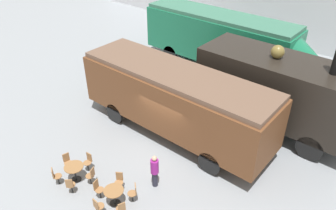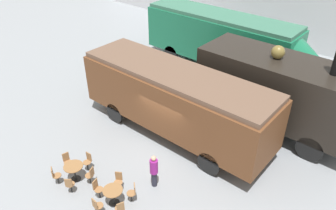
# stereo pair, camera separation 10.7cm
# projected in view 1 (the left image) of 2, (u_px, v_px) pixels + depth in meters

# --- Properties ---
(ground_plane) EXTENTS (80.00, 80.00, 0.00)m
(ground_plane) POSITION_uv_depth(u_px,v_px,m) (164.00, 145.00, 15.97)
(ground_plane) COLOR gray
(streamlined_locomotive) EXTENTS (12.56, 2.64, 3.83)m
(streamlined_locomotive) POSITION_uv_depth(u_px,v_px,m) (229.00, 40.00, 21.53)
(streamlined_locomotive) COLOR #196B47
(streamlined_locomotive) RESTS_ON ground_plane
(steam_locomotive) EXTENTS (7.97, 2.90, 5.92)m
(steam_locomotive) POSITION_uv_depth(u_px,v_px,m) (279.00, 88.00, 16.07)
(steam_locomotive) COLOR black
(steam_locomotive) RESTS_ON ground_plane
(passenger_coach_wooden) EXTENTS (10.00, 2.88, 3.48)m
(passenger_coach_wooden) POSITION_uv_depth(u_px,v_px,m) (175.00, 97.00, 15.76)
(passenger_coach_wooden) COLOR brown
(passenger_coach_wooden) RESTS_ON ground_plane
(cafe_table_near) EXTENTS (0.81, 0.81, 0.76)m
(cafe_table_near) POSITION_uv_depth(u_px,v_px,m) (74.00, 170.00, 13.72)
(cafe_table_near) COLOR black
(cafe_table_near) RESTS_ON ground_plane
(cafe_table_mid) EXTENTS (0.78, 0.78, 0.74)m
(cafe_table_mid) POSITION_uv_depth(u_px,v_px,m) (114.00, 194.00, 12.65)
(cafe_table_mid) COLOR black
(cafe_table_mid) RESTS_ON ground_plane
(cafe_chair_0) EXTENTS (0.38, 0.36, 0.87)m
(cafe_chair_0) POSITION_uv_depth(u_px,v_px,m) (67.00, 161.00, 14.29)
(cafe_chair_0) COLOR black
(cafe_chair_0) RESTS_ON ground_plane
(cafe_chair_1) EXTENTS (0.39, 0.40, 0.87)m
(cafe_chair_1) POSITION_uv_depth(u_px,v_px,m) (55.00, 175.00, 13.55)
(cafe_chair_1) COLOR black
(cafe_chair_1) RESTS_ON ground_plane
(cafe_chair_2) EXTENTS (0.40, 0.41, 0.87)m
(cafe_chair_2) POSITION_uv_depth(u_px,v_px,m) (70.00, 185.00, 13.11)
(cafe_chair_2) COLOR black
(cafe_chair_2) RESTS_ON ground_plane
(cafe_chair_3) EXTENTS (0.40, 0.38, 0.87)m
(cafe_chair_3) POSITION_uv_depth(u_px,v_px,m) (91.00, 175.00, 13.57)
(cafe_chair_3) COLOR black
(cafe_chair_3) RESTS_ON ground_plane
(cafe_chair_4) EXTENTS (0.36, 0.36, 0.87)m
(cafe_chair_4) POSITION_uv_depth(u_px,v_px,m) (88.00, 161.00, 14.30)
(cafe_chair_4) COLOR black
(cafe_chair_4) RESTS_ON ground_plane
(cafe_chair_5) EXTENTS (0.38, 0.36, 0.87)m
(cafe_chair_5) POSITION_uv_depth(u_px,v_px,m) (98.00, 188.00, 12.96)
(cafe_chair_5) COLOR black
(cafe_chair_5) RESTS_ON ground_plane
(cafe_chair_6) EXTENTS (0.36, 0.36, 0.87)m
(cafe_chair_6) POSITION_uv_depth(u_px,v_px,m) (98.00, 206.00, 12.22)
(cafe_chair_6) COLOR black
(cafe_chair_6) RESTS_ON ground_plane
(cafe_chair_7) EXTENTS (0.39, 0.38, 0.87)m
(cafe_chair_7) POSITION_uv_depth(u_px,v_px,m) (121.00, 209.00, 12.12)
(cafe_chair_7) COLOR black
(cafe_chair_7) RESTS_ON ground_plane
(cafe_chair_8) EXTENTS (0.40, 0.41, 0.87)m
(cafe_chair_8) POSITION_uv_depth(u_px,v_px,m) (134.00, 192.00, 12.80)
(cafe_chair_8) COLOR black
(cafe_chair_8) RESTS_ON ground_plane
(cafe_chair_9) EXTENTS (0.39, 0.40, 0.87)m
(cafe_chair_9) POSITION_uv_depth(u_px,v_px,m) (119.00, 180.00, 13.32)
(cafe_chair_9) COLOR black
(cafe_chair_9) RESTS_ON ground_plane
(visitor_person) EXTENTS (0.34, 0.34, 1.59)m
(visitor_person) POSITION_uv_depth(u_px,v_px,m) (155.00, 170.00, 13.32)
(visitor_person) COLOR #262633
(visitor_person) RESTS_ON ground_plane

